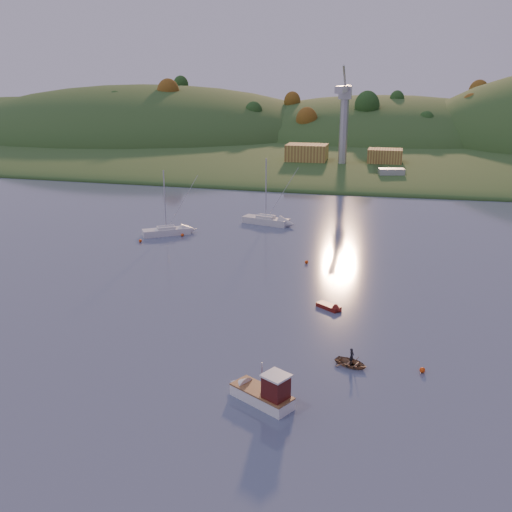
% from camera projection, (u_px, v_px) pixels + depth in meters
% --- Properties ---
extents(ground, '(500.00, 500.00, 0.00)m').
position_uv_depth(ground, '(161.00, 427.00, 41.97)').
color(ground, '#3D4D64').
rests_on(ground, ground).
extents(far_shore, '(620.00, 220.00, 1.50)m').
position_uv_depth(far_shore, '(360.00, 135.00, 255.38)').
color(far_shore, '#26461C').
rests_on(far_shore, ground).
extents(shore_slope, '(640.00, 150.00, 7.00)m').
position_uv_depth(shore_slope, '(348.00, 153.00, 195.07)').
color(shore_slope, '#26461C').
rests_on(shore_slope, ground).
extents(hill_left_far, '(120.00, 100.00, 32.00)m').
position_uv_depth(hill_left_far, '(25.00, 131.00, 277.14)').
color(hill_left_far, '#26461C').
rests_on(hill_left_far, ground).
extents(hill_left, '(170.00, 140.00, 44.00)m').
position_uv_depth(hill_left, '(146.00, 137.00, 247.61)').
color(hill_left, '#26461C').
rests_on(hill_left, ground).
extents(hill_center, '(140.00, 120.00, 36.00)m').
position_uv_depth(hill_center, '(382.00, 140.00, 234.60)').
color(hill_center, '#26461C').
rests_on(hill_center, ground).
extents(hillside_trees, '(280.00, 50.00, 32.00)m').
position_uv_depth(hillside_trees, '(352.00, 146.00, 213.63)').
color(hillside_trees, '#1B4217').
rests_on(hillside_trees, ground).
extents(wharf, '(42.00, 16.00, 2.40)m').
position_uv_depth(wharf, '(354.00, 168.00, 153.70)').
color(wharf, slate).
rests_on(wharf, ground).
extents(shed_west, '(11.00, 8.00, 4.80)m').
position_uv_depth(shed_west, '(307.00, 153.00, 156.45)').
color(shed_west, brown).
rests_on(shed_west, wharf).
extents(shed_east, '(9.00, 7.00, 4.00)m').
position_uv_depth(shed_east, '(385.00, 156.00, 152.82)').
color(shed_east, brown).
rests_on(shed_east, wharf).
extents(dock_crane, '(3.20, 28.00, 20.30)m').
position_uv_depth(dock_crane, '(344.00, 108.00, 146.25)').
color(dock_crane, '#B7B7BC').
rests_on(dock_crane, wharf).
extents(fishing_boat, '(6.35, 4.75, 3.97)m').
position_uv_depth(fishing_boat, '(258.00, 390.00, 45.18)').
color(fishing_boat, white).
rests_on(fishing_boat, ground).
extents(sailboat_near, '(7.67, 6.06, 10.61)m').
position_uv_depth(sailboat_near, '(166.00, 231.00, 93.04)').
color(sailboat_near, white).
rests_on(sailboat_near, ground).
extents(sailboat_far, '(8.67, 4.47, 11.53)m').
position_uv_depth(sailboat_far, '(266.00, 220.00, 99.99)').
color(sailboat_far, silver).
rests_on(sailboat_far, ground).
extents(canoe, '(3.57, 3.11, 0.62)m').
position_uv_depth(canoe, '(351.00, 363.00, 50.72)').
color(canoe, '#88684B').
rests_on(canoe, ground).
extents(paddler, '(0.53, 0.63, 1.47)m').
position_uv_depth(paddler, '(352.00, 359.00, 50.59)').
color(paddler, black).
rests_on(paddler, ground).
extents(red_tender, '(3.40, 2.85, 1.14)m').
position_uv_depth(red_tender, '(333.00, 308.00, 62.95)').
color(red_tender, '#60130D').
rests_on(red_tender, ground).
extents(work_vessel, '(14.76, 7.82, 3.61)m').
position_uv_depth(work_vessel, '(391.00, 178.00, 138.45)').
color(work_vessel, slate).
rests_on(work_vessel, ground).
extents(buoy_0, '(0.50, 0.50, 0.50)m').
position_uv_depth(buoy_0, '(422.00, 370.00, 49.61)').
color(buoy_0, '#E0420B').
rests_on(buoy_0, ground).
extents(buoy_1, '(0.50, 0.50, 0.50)m').
position_uv_depth(buoy_1, '(307.00, 262.00, 78.71)').
color(buoy_1, '#E0420B').
rests_on(buoy_1, ground).
extents(buoy_2, '(0.50, 0.50, 0.50)m').
position_uv_depth(buoy_2, '(140.00, 241.00, 88.95)').
color(buoy_2, '#E0420B').
rests_on(buoy_2, ground).
extents(buoy_3, '(0.50, 0.50, 0.50)m').
position_uv_depth(buoy_3, '(182.00, 235.00, 92.25)').
color(buoy_3, '#E0420B').
rests_on(buoy_3, ground).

